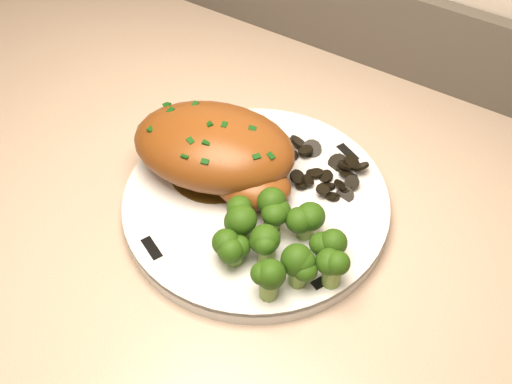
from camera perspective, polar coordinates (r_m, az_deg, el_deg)
The scene contains 10 objects.
counter at distance 1.13m, azimuth -6.63°, elevation -13.12°, with size 2.07×0.68×1.01m.
plate at distance 0.71m, azimuth 0.00°, elevation -1.05°, with size 0.29×0.29×0.02m, color silver.
rim_accent_0 at distance 0.76m, azimuth 8.15°, elevation 3.47°, with size 0.03×0.01×0.00m, color black.
rim_accent_1 at distance 0.78m, azimuth -5.09°, elevation 5.49°, with size 0.03×0.01×0.00m, color black.
rim_accent_2 at distance 0.67m, azimuth -9.25°, elevation -4.97°, with size 0.03×0.01×0.00m, color black.
rim_accent_3 at distance 0.64m, azimuth 6.21°, elevation -7.76°, with size 0.03×0.01×0.00m, color black.
gravy_pool at distance 0.73m, azimuth -3.63°, elevation 2.10°, with size 0.11×0.11×0.00m, color #3C290B.
chicken_breast at distance 0.70m, azimuth -3.38°, elevation 3.68°, with size 0.21×0.17×0.07m.
mushroom_pile at distance 0.72m, azimuth 5.64°, elevation 1.65°, with size 0.09×0.06×0.02m.
broccoli_florets at distance 0.63m, azimuth 2.41°, elevation -4.73°, with size 0.13×0.11×0.04m.
Camera 1 is at (0.35, 1.29, 1.44)m, focal length 45.00 mm.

